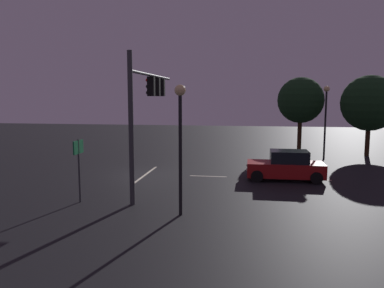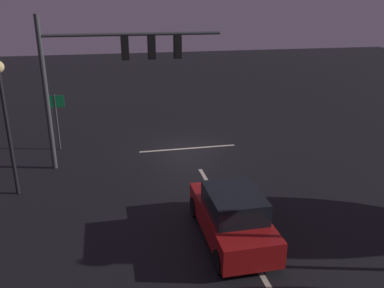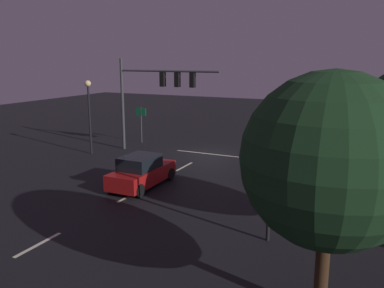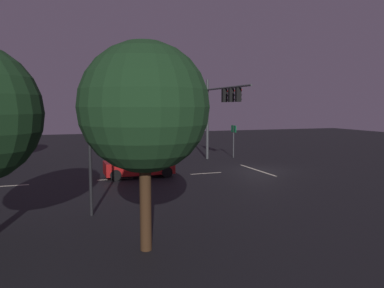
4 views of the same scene
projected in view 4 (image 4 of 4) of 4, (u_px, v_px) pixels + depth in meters
ground_plane at (259, 170)px, 26.52m from camera, size 80.00×80.00×0.00m
traffic_signal_assembly at (221, 104)px, 29.02m from camera, size 7.77×0.47×6.70m
lane_dash_far at (206, 173)px, 25.19m from camera, size 0.16×2.20×0.01m
lane_dash_mid at (115, 179)px, 23.21m from camera, size 0.16×2.20×0.01m
lane_dash_near at (8, 186)px, 21.22m from camera, size 0.16×2.20×0.01m
stop_bar at (257, 170)px, 26.47m from camera, size 5.00×0.16×0.01m
car_approaching at (138, 164)px, 23.88m from camera, size 1.91×4.37×1.70m
street_lamp_left_kerb at (89, 122)px, 15.10m from camera, size 0.44×0.44×5.55m
street_lamp_right_kerb at (176, 116)px, 32.04m from camera, size 0.44×0.44×5.21m
route_sign at (234, 134)px, 32.71m from camera, size 0.90×0.09×2.87m
tree_left_far at (144, 108)px, 11.35m from camera, size 3.98×3.98×6.45m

